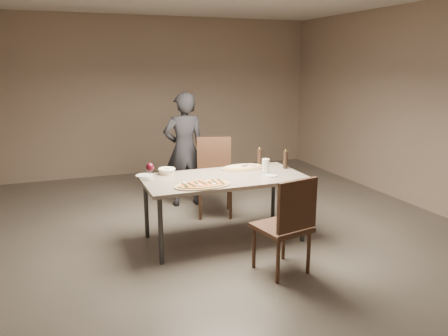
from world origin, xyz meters
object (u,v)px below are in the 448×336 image
object	(u,v)px
ham_pizza	(243,167)
bread_basket	(167,170)
carafe	(266,166)
chair_far	(214,172)
chair_near	(288,221)
diner	(184,150)
dining_table	(224,182)
zucchini_pizza	(203,185)
pepper_mill_left	(259,157)

from	to	relation	value
ham_pizza	bread_basket	size ratio (longest dim) A/B	2.66
carafe	chair_far	xyz separation A→B (m)	(-0.27, 0.98, -0.27)
bread_basket	chair_near	bearing A→B (deg)	-58.75
chair_near	diner	xyz separation A→B (m)	(-0.32, 2.41, 0.26)
dining_table	ham_pizza	distance (m)	0.45
bread_basket	carafe	size ratio (longest dim) A/B	1.12
zucchini_pizza	bread_basket	xyz separation A→B (m)	(-0.23, 0.63, 0.03)
chair_far	zucchini_pizza	bearing A→B (deg)	82.86
carafe	dining_table	bearing A→B (deg)	174.01
bread_basket	diner	bearing A→B (deg)	64.15
carafe	pepper_mill_left	bearing A→B (deg)	74.44
dining_table	diner	world-z (taller)	diner
dining_table	zucchini_pizza	bearing A→B (deg)	-140.76
ham_pizza	zucchini_pizza	bearing A→B (deg)	-160.78
chair_far	diner	distance (m)	0.59
dining_table	chair_far	distance (m)	0.97
ham_pizza	diner	size ratio (longest dim) A/B	0.33
ham_pizza	chair_near	xyz separation A→B (m)	(-0.09, -1.30, -0.22)
pepper_mill_left	carafe	distance (m)	0.42
pepper_mill_left	chair_near	size ratio (longest dim) A/B	0.23
pepper_mill_left	chair_near	world-z (taller)	pepper_mill_left
pepper_mill_left	diner	world-z (taller)	diner
bread_basket	pepper_mill_left	world-z (taller)	pepper_mill_left
ham_pizza	carafe	world-z (taller)	carafe
ham_pizza	pepper_mill_left	world-z (taller)	pepper_mill_left
diner	bread_basket	bearing A→B (deg)	65.89
ham_pizza	carafe	distance (m)	0.37
ham_pizza	pepper_mill_left	xyz separation A→B (m)	(0.25, 0.07, 0.09)
zucchini_pizza	chair_far	distance (m)	1.35
carafe	chair_far	world-z (taller)	chair_far
pepper_mill_left	chair_far	distance (m)	0.76
ham_pizza	diner	bearing A→B (deg)	90.70
zucchini_pizza	bread_basket	size ratio (longest dim) A/B	3.05
zucchini_pizza	ham_pizza	bearing A→B (deg)	27.67
pepper_mill_left	diner	distance (m)	1.24
chair_near	carafe	bearing A→B (deg)	65.39
chair_near	diner	world-z (taller)	diner
chair_near	zucchini_pizza	bearing A→B (deg)	118.14
diner	chair_near	bearing A→B (deg)	99.30
ham_pizza	chair_near	world-z (taller)	chair_near
zucchini_pizza	pepper_mill_left	xyz separation A→B (m)	(0.95, 0.63, 0.09)
carafe	chair_far	bearing A→B (deg)	105.51
bread_basket	diner	world-z (taller)	diner
pepper_mill_left	diner	size ratio (longest dim) A/B	0.14
pepper_mill_left	ham_pizza	bearing A→B (deg)	-164.77
dining_table	bread_basket	world-z (taller)	bread_basket
pepper_mill_left	chair_near	bearing A→B (deg)	-104.21
pepper_mill_left	chair_far	size ratio (longest dim) A/B	0.22
bread_basket	chair_far	size ratio (longest dim) A/B	0.19
chair_near	chair_far	world-z (taller)	chair_far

